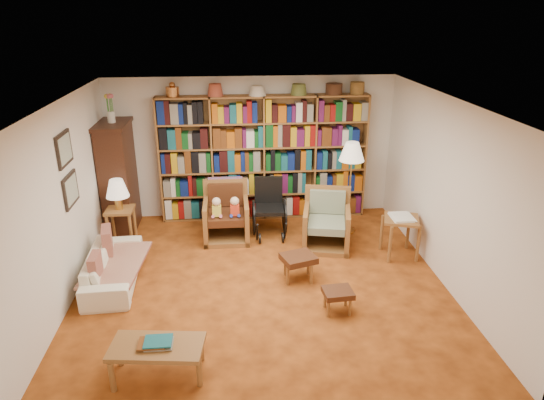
{
  "coord_description": "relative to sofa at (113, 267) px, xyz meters",
  "views": [
    {
      "loc": [
        -0.38,
        -5.84,
        3.55
      ],
      "look_at": [
        0.19,
        0.6,
        0.99
      ],
      "focal_mm": 32.0,
      "sensor_mm": 36.0,
      "label": 1
    }
  ],
  "objects": [
    {
      "name": "sofa",
      "position": [
        0.0,
        0.0,
        0.0
      ],
      "size": [
        1.6,
        0.69,
        0.46
      ],
      "primitive_type": "imported",
      "rotation": [
        0.0,
        0.0,
        1.62
      ],
      "color": "white",
      "rests_on": "floor"
    },
    {
      "name": "wall_left",
      "position": [
        -0.45,
        -0.21,
        1.02
      ],
      "size": [
        0.0,
        5.0,
        5.0
      ],
      "primitive_type": "plane",
      "rotation": [
        1.57,
        0.0,
        1.57
      ],
      "color": "white",
      "rests_on": "floor"
    },
    {
      "name": "bookshelf",
      "position": [
        2.25,
        2.11,
        0.94
      ],
      "size": [
        3.6,
        0.3,
        2.42
      ],
      "color": "brown",
      "rests_on": "floor"
    },
    {
      "name": "armchair_sage",
      "position": [
        3.14,
        0.9,
        0.12
      ],
      "size": [
        0.88,
        0.9,
        0.91
      ],
      "color": "brown",
      "rests_on": "floor"
    },
    {
      "name": "coffee_table",
      "position": [
        0.86,
        -1.95,
        0.1
      ],
      "size": [
        0.99,
        0.58,
        0.43
      ],
      "color": "brown",
      "rests_on": "floor"
    },
    {
      "name": "wheelchair",
      "position": [
        2.28,
        1.39,
        0.21
      ],
      "size": [
        0.55,
        0.77,
        0.96
      ],
      "color": "black",
      "rests_on": "floor"
    },
    {
      "name": "wall_back",
      "position": [
        2.05,
        2.29,
        1.02
      ],
      "size": [
        5.0,
        0.0,
        5.0
      ],
      "primitive_type": "plane",
      "rotation": [
        1.57,
        0.0,
        0.0
      ],
      "color": "white",
      "rests_on": "floor"
    },
    {
      "name": "floor_lamp",
      "position": [
        3.62,
        1.34,
        1.12
      ],
      "size": [
        0.41,
        0.41,
        1.56
      ],
      "color": "gold",
      "rests_on": "floor"
    },
    {
      "name": "framed_pictures",
      "position": [
        -0.43,
        0.09,
        1.39
      ],
      "size": [
        0.03,
        0.52,
        0.97
      ],
      "color": "black",
      "rests_on": "wall_left"
    },
    {
      "name": "ceiling",
      "position": [
        2.05,
        -0.21,
        2.27
      ],
      "size": [
        5.0,
        5.0,
        0.0
      ],
      "primitive_type": "plane",
      "rotation": [
        3.14,
        0.0,
        0.0
      ],
      "color": "white",
      "rests_on": "wall_back"
    },
    {
      "name": "floor",
      "position": [
        2.05,
        -0.21,
        -0.23
      ],
      "size": [
        5.0,
        5.0,
        0.0
      ],
      "primitive_type": "plane",
      "color": "#B6591C",
      "rests_on": "ground"
    },
    {
      "name": "cushion_right",
      "position": [
        -0.13,
        -0.35,
        0.22
      ],
      "size": [
        0.12,
        0.35,
        0.35
      ],
      "primitive_type": "cube",
      "rotation": [
        0.0,
        0.0,
        0.03
      ],
      "color": "maroon",
      "rests_on": "sofa"
    },
    {
      "name": "curio_cabinet",
      "position": [
        -0.2,
        1.79,
        0.72
      ],
      "size": [
        0.5,
        0.95,
        2.4
      ],
      "color": "#391C0F",
      "rests_on": "floor"
    },
    {
      "name": "sofa_throw",
      "position": [
        0.05,
        -0.0,
        0.07
      ],
      "size": [
        0.8,
        1.36,
        0.04
      ],
      "primitive_type": "cube",
      "rotation": [
        0.0,
        0.0,
        -0.08
      ],
      "color": "beige",
      "rests_on": "sofa"
    },
    {
      "name": "side_table_papers",
      "position": [
        4.2,
        0.41,
        0.29
      ],
      "size": [
        0.63,
        0.63,
        0.66
      ],
      "color": "brown",
      "rests_on": "floor"
    },
    {
      "name": "side_table_lamp",
      "position": [
        -0.1,
        1.16,
        0.23
      ],
      "size": [
        0.43,
        0.43,
        0.62
      ],
      "color": "brown",
      "rests_on": "floor"
    },
    {
      "name": "footstool_a",
      "position": [
        2.56,
        -0.17,
        0.08
      ],
      "size": [
        0.54,
        0.49,
        0.38
      ],
      "color": "#492213",
      "rests_on": "floor"
    },
    {
      "name": "wall_front",
      "position": [
        2.05,
        -2.71,
        1.02
      ],
      "size": [
        5.0,
        0.0,
        5.0
      ],
      "primitive_type": "plane",
      "rotation": [
        -1.57,
        0.0,
        0.0
      ],
      "color": "white",
      "rests_on": "floor"
    },
    {
      "name": "armchair_leather",
      "position": [
        1.57,
        1.34,
        0.15
      ],
      "size": [
        0.74,
        0.79,
        0.94
      ],
      "color": "brown",
      "rests_on": "floor"
    },
    {
      "name": "footstool_b",
      "position": [
        2.94,
        -0.98,
        0.02
      ],
      "size": [
        0.38,
        0.34,
        0.31
      ],
      "color": "#492213",
      "rests_on": "floor"
    },
    {
      "name": "cushion_left",
      "position": [
        -0.13,
        0.35,
        0.22
      ],
      "size": [
        0.21,
        0.42,
        0.4
      ],
      "primitive_type": "cube",
      "rotation": [
        0.0,
        0.0,
        0.21
      ],
      "color": "maroon",
      "rests_on": "sofa"
    },
    {
      "name": "wall_right",
      "position": [
        4.55,
        -0.21,
        1.02
      ],
      "size": [
        0.0,
        5.0,
        5.0
      ],
      "primitive_type": "plane",
      "rotation": [
        1.57,
        0.0,
        -1.57
      ],
      "color": "white",
      "rests_on": "floor"
    },
    {
      "name": "table_lamp",
      "position": [
        -0.1,
        1.16,
        0.72
      ],
      "size": [
        0.36,
        0.36,
        0.49
      ],
      "color": "gold",
      "rests_on": "side_table_lamp"
    }
  ]
}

